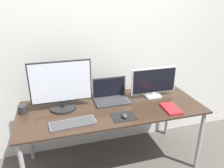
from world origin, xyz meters
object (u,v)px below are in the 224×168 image
object	(u,v)px
monitor_right	(154,82)
laptop	(111,95)
keyboard	(73,123)
monitor_left	(61,86)
mouse	(125,116)
mug	(23,109)
book	(171,109)

from	to	relation	value
monitor_right	laptop	size ratio (longest dim) A/B	1.40
monitor_right	keyboard	size ratio (longest dim) A/B	1.23
keyboard	monitor_left	bearing A→B (deg)	100.39
mouse	keyboard	bearing A→B (deg)	176.11
laptop	keyboard	size ratio (longest dim) A/B	0.88
mouse	mug	world-z (taller)	mug
monitor_left	mouse	size ratio (longest dim) A/B	7.64
monitor_right	mug	size ratio (longest dim) A/B	5.92
keyboard	monitor_right	bearing A→B (deg)	18.99
monitor_left	mug	distance (m)	0.42
monitor_left	laptop	size ratio (longest dim) A/B	1.60
laptop	book	xyz separation A→B (m)	(0.51, -0.36, -0.05)
monitor_right	book	bearing A→B (deg)	-82.59
mouse	monitor_right	bearing A→B (deg)	37.53
keyboard	mouse	world-z (taller)	mouse
laptop	book	bearing A→B (deg)	-35.44
monitor_right	mug	world-z (taller)	monitor_right
monitor_left	monitor_right	distance (m)	0.97
book	monitor_left	bearing A→B (deg)	162.59
monitor_left	mug	world-z (taller)	monitor_left
keyboard	laptop	bearing A→B (deg)	38.81
keyboard	mug	xyz separation A→B (m)	(-0.43, 0.32, 0.03)
monitor_right	monitor_left	bearing A→B (deg)	-179.99
monitor_right	mouse	size ratio (longest dim) A/B	6.69
laptop	book	distance (m)	0.62
monitor_right	mouse	world-z (taller)	monitor_right
monitor_left	laptop	bearing A→B (deg)	5.05
monitor_right	book	size ratio (longest dim) A/B	2.10
keyboard	book	distance (m)	0.95
keyboard	mug	world-z (taller)	mug
monitor_left	book	xyz separation A→B (m)	(1.01, -0.32, -0.23)
monitor_left	book	distance (m)	1.08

